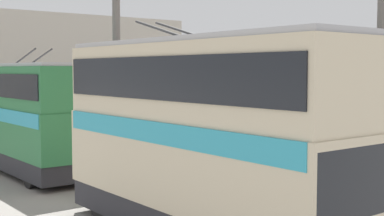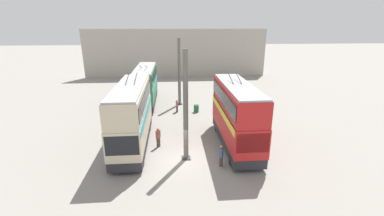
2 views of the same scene
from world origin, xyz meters
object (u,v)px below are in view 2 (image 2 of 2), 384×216
at_px(person_by_left_row, 221,155).
at_px(oil_drum, 196,108).
at_px(bus_left_near, 236,112).
at_px(person_aisle_midway, 177,105).
at_px(person_by_right_row, 158,137).
at_px(bus_right_mid, 145,83).
at_px(bus_right_near, 132,113).

height_order(person_by_left_row, oil_drum, person_by_left_row).
relative_size(bus_left_near, oil_drum, 10.56).
xyz_separation_m(person_aisle_midway, oil_drum, (-0.19, -2.34, -0.38)).
relative_size(person_by_right_row, oil_drum, 1.95).
xyz_separation_m(bus_right_mid, person_by_right_row, (-12.94, -2.16, -1.83)).
distance_m(bus_right_mid, oil_drum, 7.81).
relative_size(bus_left_near, bus_right_mid, 0.95).
relative_size(bus_right_near, person_by_left_row, 5.74).
distance_m(bus_left_near, person_by_left_row, 4.49).
distance_m(bus_left_near, bus_right_mid, 15.81).
height_order(bus_left_near, person_by_left_row, bus_left_near).
distance_m(person_by_left_row, person_aisle_midway, 13.10).
relative_size(bus_right_mid, oil_drum, 11.09).
distance_m(bus_right_mid, person_aisle_midway, 5.81).
height_order(bus_right_mid, person_by_right_row, bus_right_mid).
distance_m(person_by_right_row, person_aisle_midway, 9.37).
distance_m(person_aisle_midway, oil_drum, 2.37).
distance_m(bus_left_near, person_by_right_row, 7.05).
height_order(person_by_left_row, person_aisle_midway, person_by_left_row).
xyz_separation_m(bus_left_near, bus_right_mid, (13.08, 8.87, -0.33)).
height_order(person_aisle_midway, oil_drum, person_aisle_midway).
bearing_deg(oil_drum, bus_right_mid, 58.03).
bearing_deg(person_by_left_row, bus_right_mid, 135.45).
relative_size(bus_right_near, oil_drum, 10.87).
bearing_deg(bus_left_near, bus_right_near, 86.57).
bearing_deg(person_aisle_midway, bus_left_near, -64.72).
xyz_separation_m(bus_right_near, person_aisle_midway, (8.80, -3.99, -2.25)).
xyz_separation_m(bus_left_near, oil_drum, (9.13, 2.54, -2.65)).
relative_size(bus_left_near, person_aisle_midway, 6.03).
xyz_separation_m(person_by_right_row, person_by_left_row, (-3.58, -4.81, -0.03)).
distance_m(bus_right_mid, person_by_right_row, 13.25).
relative_size(person_aisle_midway, oil_drum, 1.75).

